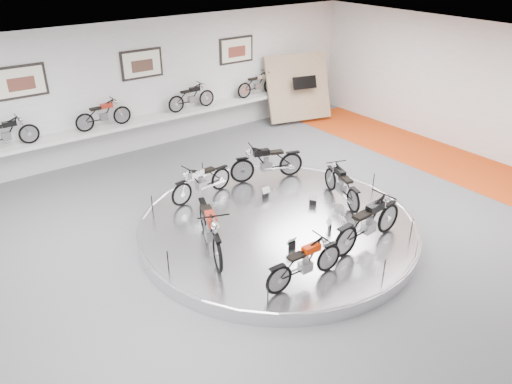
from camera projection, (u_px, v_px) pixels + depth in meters
floor at (285, 238)px, 11.42m from camera, size 16.00×16.00×0.00m
ceiling at (291, 62)px, 9.60m from camera, size 16.00×16.00×0.00m
wall_back at (144, 86)px, 15.51m from camera, size 16.00×0.00×16.00m
wall_right at (495, 94)px, 14.75m from camera, size 0.00×14.00×14.00m
orange_carpet_strip at (459, 165)px, 15.03m from camera, size 2.40×12.60×0.01m
dado_band at (149, 131)px, 16.16m from camera, size 15.68×0.04×1.10m
display_platform at (277, 227)px, 11.57m from camera, size 6.40×6.40×0.30m
platform_rim at (277, 223)px, 11.52m from camera, size 6.40×6.40×0.10m
shelf at (151, 120)px, 15.75m from camera, size 11.00×0.55×0.10m
poster_left at (21, 82)px, 13.30m from camera, size 1.35×0.06×0.88m
poster_center at (142, 64)px, 15.16m from camera, size 1.35×0.06×0.88m
poster_right at (236, 50)px, 17.02m from camera, size 1.35×0.06×0.88m
display_panel at (298, 87)px, 18.18m from camera, size 2.56×1.52×2.30m
shelf_bike_a at (6, 135)px, 13.33m from camera, size 1.22×0.43×0.73m
shelf_bike_b at (103, 116)px, 14.76m from camera, size 1.22×0.43×0.73m
shelf_bike_c at (192, 99)px, 16.36m from camera, size 1.22×0.43×0.73m
shelf_bike_d at (257, 86)px, 17.79m from camera, size 1.22×0.43×0.73m
bike_a at (267, 162)px, 13.28m from camera, size 1.83×1.13×1.02m
bike_b at (202, 181)px, 12.36m from camera, size 1.61×0.75×0.91m
bike_c at (210, 228)px, 10.21m from camera, size 1.26×1.96×1.09m
bike_d at (305, 262)px, 9.30m from camera, size 1.54×0.58×0.90m
bike_e at (368, 222)px, 10.44m from camera, size 1.84×0.77×1.06m
bike_f at (342, 184)px, 12.21m from camera, size 1.01×1.64×0.91m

